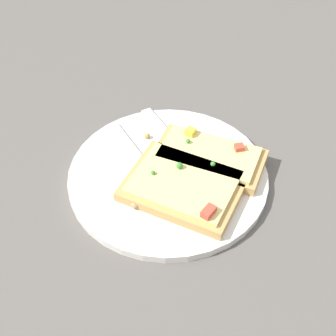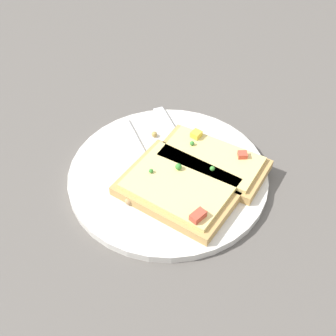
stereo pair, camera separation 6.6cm
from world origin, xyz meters
The scene contains 7 objects.
ground_plane centered at (0.00, 0.00, 0.00)m, with size 4.00×4.00×0.00m, color #56514C.
plate centered at (0.00, 0.00, 0.01)m, with size 0.29×0.29×0.01m.
fork centered at (0.01, 0.03, 0.01)m, with size 0.19×0.09×0.01m.
knife centered at (0.06, -0.02, 0.01)m, with size 0.19×0.08×0.01m.
pizza_slice_main centered at (-0.04, -0.02, 0.02)m, with size 0.19×0.19×0.03m.
pizza_slice_corner centered at (0.01, -0.06, 0.02)m, with size 0.15×0.18×0.03m.
crumb_scatter centered at (-0.01, 0.02, 0.02)m, with size 0.14×0.09×0.01m.
Camera 2 is at (-0.46, 0.01, 0.50)m, focal length 50.00 mm.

